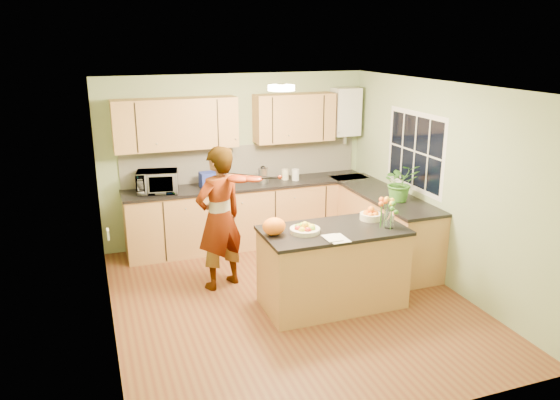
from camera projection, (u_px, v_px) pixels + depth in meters
name	position (u px, v px, depth m)	size (l,w,h in m)	color
floor	(290.00, 301.00, 6.46)	(4.50, 4.50, 0.00)	brown
ceiling	(291.00, 86.00, 5.74)	(4.00, 4.50, 0.02)	white
wall_back	(237.00, 159.00, 8.13)	(4.00, 0.02, 2.50)	#8DA173
wall_front	(397.00, 281.00, 4.08)	(4.00, 0.02, 2.50)	#8DA173
wall_left	(104.00, 219.00, 5.45)	(0.02, 4.50, 2.50)	#8DA173
wall_right	(441.00, 184.00, 6.75)	(0.02, 4.50, 2.50)	#8DA173
back_counter	(250.00, 214.00, 8.12)	(3.64, 0.62, 0.94)	#B17C47
right_counter	(382.00, 225.00, 7.64)	(0.62, 2.24, 0.94)	#B17C47
splashback	(243.00, 162.00, 8.16)	(3.60, 0.02, 0.52)	silver
upper_cabinets	(227.00, 121.00, 7.75)	(3.20, 0.34, 0.70)	#B17C47
boiler	(346.00, 112.00, 8.35)	(0.40, 0.30, 0.86)	silver
window_right	(415.00, 151.00, 7.20)	(0.01, 1.30, 1.05)	silver
light_switch	(108.00, 234.00, 4.90)	(0.02, 0.09, 0.09)	silver
ceiling_lamp	(281.00, 88.00, 6.02)	(0.30, 0.30, 0.07)	#FFEABF
peninsula_island	(333.00, 267.00, 6.26)	(1.63, 0.83, 0.93)	#B17C47
fruit_dish	(305.00, 228.00, 6.00)	(0.34, 0.34, 0.12)	beige
orange_bowl	(371.00, 214.00, 6.42)	(0.26, 0.26, 0.15)	beige
flower_vase	(390.00, 202.00, 6.07)	(0.25, 0.25, 0.46)	silver
orange_bag	(274.00, 226.00, 5.92)	(0.26, 0.22, 0.19)	orange
papers	(337.00, 238.00, 5.82)	(0.20, 0.28, 0.01)	white
violinist	(219.00, 218.00, 6.61)	(0.65, 0.43, 1.78)	tan
violin	(239.00, 179.00, 6.32)	(0.67, 0.27, 0.13)	#4E1004
microwave	(157.00, 182.00, 7.48)	(0.55, 0.37, 0.30)	silver
blue_box	(210.00, 180.00, 7.77)	(0.27, 0.20, 0.22)	#213097
kettle	(263.00, 174.00, 8.01)	(0.16, 0.16, 0.29)	#B2B3B7
jar_cream	(285.00, 174.00, 8.17)	(0.10, 0.10, 0.16)	beige
jar_white	(295.00, 175.00, 8.15)	(0.11, 0.11, 0.17)	silver
potted_plant	(401.00, 182.00, 7.07)	(0.45, 0.39, 0.50)	#3E7D29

